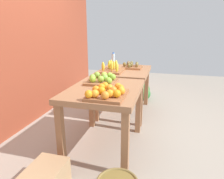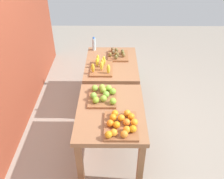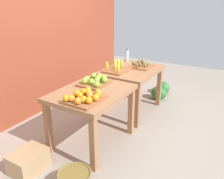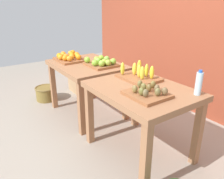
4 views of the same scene
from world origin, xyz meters
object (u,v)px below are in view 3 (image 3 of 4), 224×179
apple_bin (95,81)px  banana_crate (117,68)px  display_table_left (92,99)px  kiwi_bin (141,65)px  watermelon_pile (161,90)px  water_bottle (127,55)px  display_table_right (131,75)px  orange_bin (85,97)px  cardboard_produce_box (29,161)px

apple_bin → banana_crate: (0.69, 0.05, -0.00)m
apple_bin → display_table_left: bearing=-156.2°
apple_bin → banana_crate: 0.69m
kiwi_bin → watermelon_pile: kiwi_bin is taller
display_table_left → water_bottle: water_bottle is taller
display_table_right → orange_bin: size_ratio=2.31×
cardboard_produce_box → kiwi_bin: bearing=-10.5°
display_table_left → cardboard_produce_box: bearing=160.3°
kiwi_bin → watermelon_pile: bearing=-11.9°
apple_bin → banana_crate: bearing=4.2°
display_table_right → banana_crate: bearing=145.2°
banana_crate → water_bottle: (0.63, 0.15, 0.06)m
orange_bin → cardboard_produce_box: bearing=143.0°
banana_crate → orange_bin: bearing=-167.5°
display_table_right → orange_bin: orange_bin is taller
display_table_left → cardboard_produce_box: (-0.84, 0.30, -0.52)m
orange_bin → kiwi_bin: 1.59m
banana_crate → water_bottle: water_bottle is taller
display_table_right → apple_bin: (-0.90, 0.10, 0.16)m
cardboard_produce_box → water_bottle: bearing=-0.1°
kiwi_bin → cardboard_produce_box: (-2.14, 0.40, -0.66)m
kiwi_bin → water_bottle: size_ratio=1.56×
apple_bin → cardboard_produce_box: apple_bin is taller
banana_crate → watermelon_pile: bearing=-19.7°
apple_bin → cardboard_produce_box: 1.27m
watermelon_pile → cardboard_produce_box: (-2.83, 0.54, -0.01)m
display_table_left → apple_bin: bearing=23.8°
water_bottle → kiwi_bin: bearing=-120.8°
apple_bin → cardboard_produce_box: (-1.06, 0.20, -0.68)m
watermelon_pile → orange_bin: bearing=176.9°
display_table_left → watermelon_pile: bearing=-6.9°
banana_crate → cardboard_produce_box: 1.88m
banana_crate → cardboard_produce_box: size_ratio=1.10×
kiwi_bin → display_table_left: bearing=175.8°
kiwi_bin → water_bottle: 0.46m
orange_bin → kiwi_bin: size_ratio=1.25×
apple_bin → water_bottle: 1.33m
cardboard_produce_box → watermelon_pile: bearing=-10.8°
display_table_right → apple_bin: 0.92m
watermelon_pile → cardboard_produce_box: 2.88m
display_table_left → display_table_right: 1.12m
display_table_right → kiwi_bin: 0.25m
orange_bin → watermelon_pile: orange_bin is taller
banana_crate → watermelon_pile: (1.09, -0.39, -0.66)m
display_table_left → apple_bin: 0.29m
watermelon_pile → display_table_left: bearing=173.1°
banana_crate → cardboard_produce_box: bearing=175.0°
display_table_right → cardboard_produce_box: size_ratio=2.60×
water_bottle → orange_bin: bearing=-167.2°
display_table_right → watermelon_pile: 1.04m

